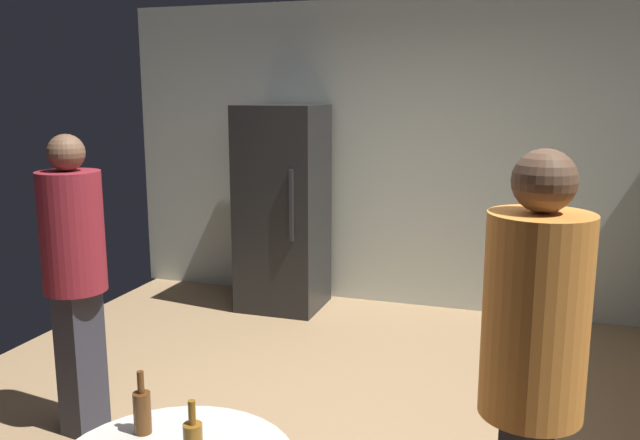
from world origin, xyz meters
TOP-DOWN VIEW (x-y plane):
  - wall_back at (0.00, 2.63)m, footprint 5.32×0.06m
  - refrigerator at (-1.02, 2.20)m, footprint 0.70×0.68m
  - beer_bottle_brown at (-0.18, -1.31)m, footprint 0.06×0.06m
  - person_in_orange_shirt at (1.11, -0.99)m, footprint 0.36×0.36m
  - person_in_maroon_shirt at (-1.29, -0.24)m, footprint 0.39×0.39m

SIDE VIEW (x-z plane):
  - beer_bottle_brown at x=-0.18m, z-range 0.70..0.93m
  - refrigerator at x=-1.02m, z-range 0.00..1.80m
  - person_in_maroon_shirt at x=-1.29m, z-range 0.15..1.84m
  - person_in_orange_shirt at x=1.11m, z-range 0.15..1.90m
  - wall_back at x=0.00m, z-range 0.00..2.70m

